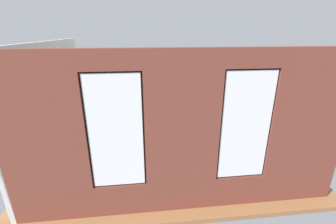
# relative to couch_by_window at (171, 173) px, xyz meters

# --- Properties ---
(ground_plane) EXTENTS (6.87, 6.39, 0.10)m
(ground_plane) POSITION_rel_couch_by_window_xyz_m (-0.10, -2.16, -0.38)
(ground_plane) COLOR #99663D
(brick_wall_with_windows) EXTENTS (6.27, 0.30, 3.06)m
(brick_wall_with_windows) POSITION_rel_couch_by_window_xyz_m (-0.10, 0.65, 1.17)
(brick_wall_with_windows) COLOR brown
(brick_wall_with_windows) RESTS_ON ground_plane
(white_wall_right) EXTENTS (0.10, 5.39, 3.06)m
(white_wall_right) POSITION_rel_couch_by_window_xyz_m (2.98, -1.96, 1.20)
(white_wall_right) COLOR white
(white_wall_right) RESTS_ON ground_plane
(couch_by_window) EXTENTS (1.98, 0.87, 0.80)m
(couch_by_window) POSITION_rel_couch_by_window_xyz_m (0.00, 0.00, 0.00)
(couch_by_window) COLOR black
(couch_by_window) RESTS_ON ground_plane
(couch_left) EXTENTS (0.92, 1.90, 0.80)m
(couch_left) POSITION_rel_couch_by_window_xyz_m (-2.53, -1.94, 0.00)
(couch_left) COLOR black
(couch_left) RESTS_ON ground_plane
(coffee_table) EXTENTS (1.41, 0.76, 0.44)m
(coffee_table) POSITION_rel_couch_by_window_xyz_m (-0.20, -2.20, 0.06)
(coffee_table) COLOR olive
(coffee_table) RESTS_ON ground_plane
(cup_ceramic) EXTENTS (0.08, 0.08, 0.09)m
(cup_ceramic) POSITION_rel_couch_by_window_xyz_m (0.22, -2.09, 0.16)
(cup_ceramic) COLOR #4C4C51
(cup_ceramic) RESTS_ON coffee_table
(candle_jar) EXTENTS (0.08, 0.08, 0.10)m
(candle_jar) POSITION_rel_couch_by_window_xyz_m (-0.31, -2.09, 0.16)
(candle_jar) COLOR #B7333D
(candle_jar) RESTS_ON coffee_table
(table_plant_small) EXTENTS (0.16, 0.16, 0.26)m
(table_plant_small) POSITION_rel_couch_by_window_xyz_m (-0.59, -2.34, 0.25)
(table_plant_small) COLOR #47423D
(table_plant_small) RESTS_ON coffee_table
(remote_black) EXTENTS (0.18, 0.08, 0.02)m
(remote_black) POSITION_rel_couch_by_window_xyz_m (-0.02, -2.30, 0.12)
(remote_black) COLOR black
(remote_black) RESTS_ON coffee_table
(remote_gray) EXTENTS (0.16, 0.15, 0.02)m
(remote_gray) POSITION_rel_couch_by_window_xyz_m (-0.20, -2.20, 0.12)
(remote_gray) COLOR #59595B
(remote_gray) RESTS_ON coffee_table
(media_console) EXTENTS (0.94, 0.42, 0.55)m
(media_console) POSITION_rel_couch_by_window_xyz_m (2.68, -2.74, -0.06)
(media_console) COLOR black
(media_console) RESTS_ON ground_plane
(tv_flatscreen) EXTENTS (1.16, 0.20, 0.78)m
(tv_flatscreen) POSITION_rel_couch_by_window_xyz_m (2.68, -2.74, 0.61)
(tv_flatscreen) COLOR black
(tv_flatscreen) RESTS_ON media_console
(papasan_chair) EXTENTS (1.10, 1.10, 0.69)m
(papasan_chair) POSITION_rel_couch_by_window_xyz_m (-0.26, -4.02, 0.11)
(papasan_chair) COLOR olive
(papasan_chair) RESTS_ON ground_plane
(potted_plant_beside_window_right) EXTENTS (0.99, 0.94, 1.19)m
(potted_plant_beside_window_right) POSITION_rel_couch_by_window_xyz_m (1.45, 0.09, 0.24)
(potted_plant_beside_window_right) COLOR beige
(potted_plant_beside_window_right) RESTS_ON ground_plane
(potted_plant_by_left_couch) EXTENTS (0.25, 0.25, 0.47)m
(potted_plant_by_left_couch) POSITION_rel_couch_by_window_xyz_m (-2.13, -3.33, 0.00)
(potted_plant_by_left_couch) COLOR gray
(potted_plant_by_left_couch) RESTS_ON ground_plane
(potted_plant_corner_far_left) EXTENTS (0.77, 0.69, 1.34)m
(potted_plant_corner_far_left) POSITION_rel_couch_by_window_xyz_m (-2.69, 0.11, 0.55)
(potted_plant_corner_far_left) COLOR gray
(potted_plant_corner_far_left) RESTS_ON ground_plane
(potted_plant_foreground_right) EXTENTS (0.87, 0.78, 1.24)m
(potted_plant_foreground_right) POSITION_rel_couch_by_window_xyz_m (2.39, -4.31, 0.37)
(potted_plant_foreground_right) COLOR gray
(potted_plant_foreground_right) RESTS_ON ground_plane
(potted_plant_near_tv) EXTENTS (0.60, 0.60, 0.94)m
(potted_plant_near_tv) POSITION_rel_couch_by_window_xyz_m (2.13, -1.82, 0.24)
(potted_plant_near_tv) COLOR gray
(potted_plant_near_tv) RESTS_ON ground_plane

